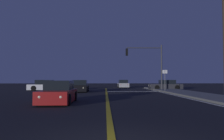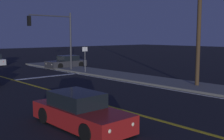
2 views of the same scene
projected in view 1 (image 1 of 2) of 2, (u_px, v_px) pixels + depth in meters
sidewalk_right at (215, 98)px, 17.11m from camera, size 3.20×43.36×0.15m
lane_line_center at (107, 99)px, 16.88m from camera, size 0.20×40.96×0.01m
lane_line_edge_right at (190, 99)px, 17.06m from camera, size 0.16×40.96×0.01m
stop_bar at (133, 91)px, 27.50m from camera, size 6.24×0.50×0.01m
car_lead_oncoming_white at (46, 86)px, 29.94m from camera, size 4.56×1.96×1.34m
car_following_oncoming_red at (59, 93)px, 14.19m from camera, size 1.84×4.61×1.34m
car_mid_block_silver at (123, 84)px, 40.78m from camera, size 1.85×4.56×1.34m
car_parked_curb_charcoal at (166, 85)px, 32.66m from camera, size 4.47×2.04×1.34m
car_distant_tail_black at (80, 87)px, 26.94m from camera, size 1.94×4.41×1.34m
traffic_signal_near_right at (148, 60)px, 30.02m from camera, size 4.66×0.28×5.82m
street_sign_corner at (165, 77)px, 27.18m from camera, size 0.56×0.06×2.54m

